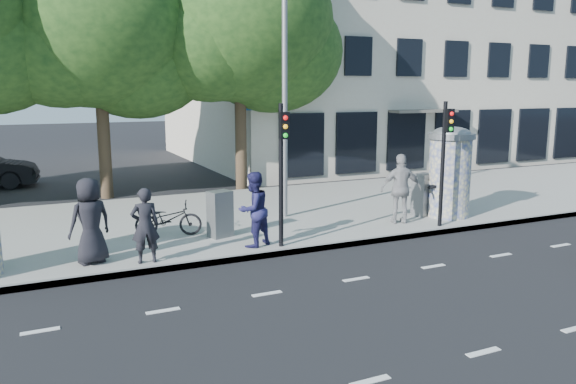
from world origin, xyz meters
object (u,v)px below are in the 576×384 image
ped_c (253,209)px  cabinet_right (423,194)px  ped_e (401,189)px  cabinet_left (220,214)px  ped_b (145,226)px  bicycle (168,219)px  traffic_pole_far (445,151)px  ped_a (90,221)px  street_lamp (286,55)px  ped_f (447,187)px  traffic_pole_near (282,160)px  ad_column_right (450,170)px

ped_c → cabinet_right: ped_c is taller
ped_e → cabinet_left: (-5.04, 0.73, -0.39)m
ped_b → ped_e: bearing=-171.8°
ped_b → bicycle: ped_b is taller
traffic_pole_far → cabinet_right: bearing=73.1°
ped_a → street_lamp: bearing=-177.5°
cabinet_left → ped_b: bearing=-163.2°
ped_f → cabinet_right: bearing=-52.8°
ped_a → ped_c: 3.67m
traffic_pole_near → ped_c: traffic_pole_near is taller
cabinet_left → ped_c: bearing=-85.5°
bicycle → cabinet_left: (1.18, -0.65, 0.15)m
cabinet_left → ad_column_right: bearing=-21.4°
traffic_pole_near → cabinet_right: 5.57m
street_lamp → cabinet_right: size_ratio=6.40×
street_lamp → ped_b: street_lamp is taller
traffic_pole_near → ped_a: 4.45m
ped_a → ped_f: 10.08m
bicycle → cabinet_right: 7.48m
ped_a → cabinet_right: bearing=165.3°
street_lamp → ped_c: street_lamp is taller
street_lamp → traffic_pole_far: bearing=-39.9°
traffic_pole_far → bicycle: bearing=163.0°
cabinet_left → bicycle: bearing=134.8°
cabinet_right → bicycle: bearing=154.9°
street_lamp → ped_c: 4.93m
traffic_pole_near → ped_b: (-3.19, 0.10, -1.25)m
traffic_pole_far → ped_a: bearing=176.4°
ped_e → bicycle: ped_e is taller
ped_f → ped_e: bearing=-15.8°
ped_f → cabinet_left: bearing=-26.8°
ped_f → bicycle: bearing=-30.7°
traffic_pole_near → ped_b: size_ratio=2.05×
street_lamp → ad_column_right: bearing=-23.7°
ad_column_right → traffic_pole_near: (-5.80, -0.91, 0.69)m
bicycle → cabinet_left: size_ratio=1.42×
ped_e → ped_f: ped_e is taller
ad_column_right → ped_f: bearing=84.9°
ped_c → cabinet_right: bearing=166.4°
ped_f → bicycle: (-8.04, 1.16, -0.41)m
traffic_pole_far → ped_e: size_ratio=1.74×
ped_b → ped_c: ped_c is taller
ad_column_right → ped_c: size_ratio=1.47×
traffic_pole_near → ped_a: traffic_pole_near is taller
ped_e → bicycle: (-6.22, 1.38, -0.54)m
cabinet_right → ped_a: bearing=165.8°
ped_a → bicycle: bearing=-161.4°
ped_c → bicycle: ped_c is taller
ped_a → bicycle: (2.04, 1.59, -0.50)m
cabinet_left → traffic_pole_far: bearing=-30.9°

